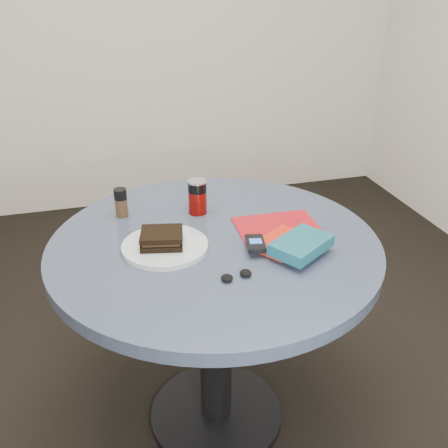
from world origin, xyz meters
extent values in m
plane|color=black|center=(0.00, 0.00, 0.00)|extent=(4.00, 4.00, 0.00)
cube|color=silver|center=(0.00, 2.00, 1.30)|extent=(3.50, 0.04, 2.60)
cylinder|color=black|center=(0.00, 0.00, 0.01)|extent=(0.48, 0.48, 0.03)
cylinder|color=black|center=(0.00, 0.00, 0.37)|extent=(0.11, 0.11, 0.68)
cylinder|color=#313C52|center=(0.00, 0.00, 0.73)|extent=(1.00, 1.00, 0.04)
cylinder|color=silver|center=(-0.15, -0.01, 0.76)|extent=(0.28, 0.28, 0.02)
cube|color=black|center=(-0.16, -0.01, 0.77)|extent=(0.14, 0.12, 0.02)
cube|color=#3C2617|center=(-0.16, -0.01, 0.79)|extent=(0.12, 0.11, 0.01)
cube|color=black|center=(-0.16, -0.01, 0.80)|extent=(0.14, 0.12, 0.02)
cylinder|color=#660805|center=(-0.01, 0.20, 0.79)|extent=(0.07, 0.07, 0.08)
cylinder|color=black|center=(-0.01, 0.20, 0.84)|extent=(0.08, 0.08, 0.03)
cylinder|color=silver|center=(-0.01, 0.20, 0.86)|extent=(0.08, 0.08, 0.01)
cylinder|color=#3E2C1A|center=(-0.25, 0.24, 0.78)|extent=(0.05, 0.05, 0.06)
cylinder|color=black|center=(-0.25, 0.24, 0.83)|extent=(0.05, 0.05, 0.03)
cube|color=maroon|center=(0.21, 0.02, 0.75)|extent=(0.26, 0.20, 0.00)
cube|color=red|center=(0.18, -0.09, 0.76)|extent=(0.21, 0.19, 0.01)
cube|color=#134C5E|center=(0.21, -0.16, 0.79)|extent=(0.21, 0.19, 0.03)
cube|color=black|center=(0.10, -0.10, 0.78)|extent=(0.07, 0.10, 0.01)
cube|color=#2358B0|center=(0.10, -0.10, 0.78)|extent=(0.04, 0.03, 0.00)
ellipsoid|color=black|center=(-0.02, -0.22, 0.76)|extent=(0.04, 0.04, 0.02)
ellipsoid|color=black|center=(0.03, -0.21, 0.76)|extent=(0.04, 0.04, 0.02)
camera|label=1|loc=(-0.32, -1.28, 1.49)|focal=40.00mm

